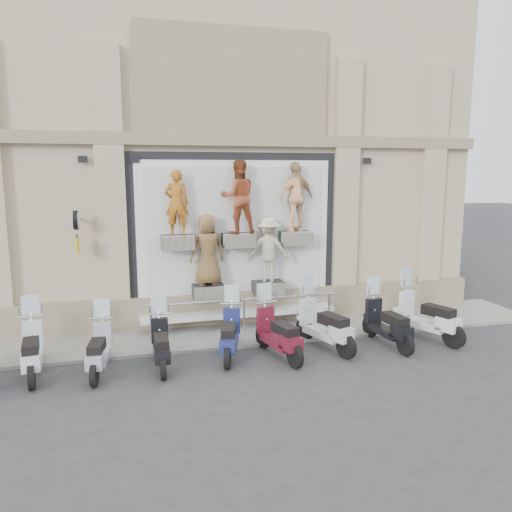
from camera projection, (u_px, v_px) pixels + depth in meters
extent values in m
plane|color=#2F2F32|center=(266.00, 363.00, 10.72)|extent=(90.00, 90.00, 0.00)
cube|color=gray|center=(243.00, 331.00, 12.71)|extent=(16.00, 2.20, 0.08)
cube|color=black|center=(235.00, 235.00, 13.13)|extent=(5.60, 0.10, 4.30)
cube|color=white|center=(236.00, 236.00, 13.07)|extent=(5.10, 0.06, 3.90)
cube|color=white|center=(236.00, 236.00, 13.03)|extent=(4.70, 0.04, 3.60)
cube|color=white|center=(239.00, 312.00, 13.07)|extent=(5.10, 0.75, 0.10)
cube|color=#28282B|center=(178.00, 242.00, 12.40)|extent=(0.80, 0.50, 0.35)
imported|color=#C26B1D|center=(177.00, 203.00, 12.23)|extent=(0.64, 0.47, 1.61)
cube|color=#28282B|center=(238.00, 240.00, 12.79)|extent=(0.80, 0.50, 0.35)
imported|color=brown|center=(238.00, 197.00, 12.60)|extent=(0.92, 0.73, 1.85)
cube|color=#28282B|center=(295.00, 238.00, 13.18)|extent=(0.80, 0.50, 0.35)
imported|color=#DCB07F|center=(296.00, 197.00, 13.00)|extent=(1.15, 0.77, 1.81)
cube|color=#28282B|center=(208.00, 291.00, 12.81)|extent=(0.80, 0.50, 0.35)
imported|color=brown|center=(208.00, 250.00, 12.62)|extent=(0.92, 0.63, 1.81)
cube|color=#28282B|center=(268.00, 288.00, 13.21)|extent=(0.80, 0.50, 0.35)
imported|color=beige|center=(268.00, 249.00, 13.04)|extent=(1.21, 0.87, 1.70)
cube|color=black|center=(77.00, 219.00, 11.82)|extent=(0.06, 0.56, 0.06)
cylinder|color=black|center=(76.00, 220.00, 11.56)|extent=(0.10, 0.46, 0.46)
cube|color=#D4C712|center=(77.00, 246.00, 11.66)|extent=(0.04, 0.50, 0.38)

